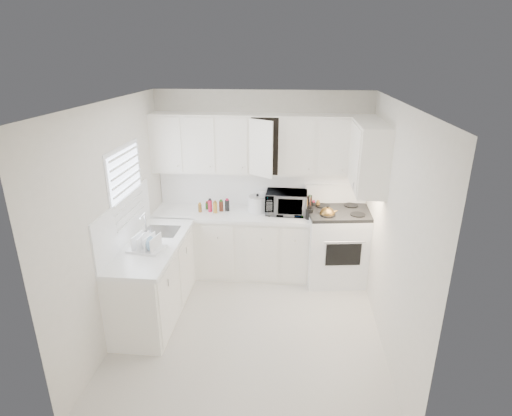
# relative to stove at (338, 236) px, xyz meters

# --- Properties ---
(floor) EXTENTS (3.20, 3.20, 0.00)m
(floor) POSITION_rel_stove_xyz_m (-1.09, -1.26, -0.67)
(floor) COLOR silver
(floor) RESTS_ON ground
(ceiling) EXTENTS (3.20, 3.20, 0.00)m
(ceiling) POSITION_rel_stove_xyz_m (-1.09, -1.26, 1.93)
(ceiling) COLOR white
(ceiling) RESTS_ON ground
(wall_back) EXTENTS (3.00, 0.00, 3.00)m
(wall_back) POSITION_rel_stove_xyz_m (-1.09, 0.34, 0.63)
(wall_back) COLOR white
(wall_back) RESTS_ON ground
(wall_front) EXTENTS (3.00, 0.00, 3.00)m
(wall_front) POSITION_rel_stove_xyz_m (-1.09, -2.86, 0.63)
(wall_front) COLOR white
(wall_front) RESTS_ON ground
(wall_left) EXTENTS (0.00, 3.20, 3.20)m
(wall_left) POSITION_rel_stove_xyz_m (-2.59, -1.26, 0.63)
(wall_left) COLOR white
(wall_left) RESTS_ON ground
(wall_right) EXTENTS (0.00, 3.20, 3.20)m
(wall_right) POSITION_rel_stove_xyz_m (0.41, -1.26, 0.63)
(wall_right) COLOR white
(wall_right) RESTS_ON ground
(window_blinds) EXTENTS (0.06, 0.96, 1.06)m
(window_blinds) POSITION_rel_stove_xyz_m (-2.57, -0.91, 0.88)
(window_blinds) COLOR white
(window_blinds) RESTS_ON wall_left
(lower_cabinets_back) EXTENTS (2.22, 0.60, 0.90)m
(lower_cabinets_back) POSITION_rel_stove_xyz_m (-1.48, 0.04, -0.22)
(lower_cabinets_back) COLOR white
(lower_cabinets_back) RESTS_ON floor
(lower_cabinets_left) EXTENTS (0.60, 1.60, 0.90)m
(lower_cabinets_left) POSITION_rel_stove_xyz_m (-2.29, -1.06, -0.22)
(lower_cabinets_left) COLOR white
(lower_cabinets_left) RESTS_ON floor
(countertop_back) EXTENTS (2.24, 0.64, 0.05)m
(countertop_back) POSITION_rel_stove_xyz_m (-1.48, 0.03, 0.26)
(countertop_back) COLOR white
(countertop_back) RESTS_ON lower_cabinets_back
(countertop_left) EXTENTS (0.64, 1.62, 0.05)m
(countertop_left) POSITION_rel_stove_xyz_m (-2.28, -1.06, 0.26)
(countertop_left) COLOR white
(countertop_left) RESTS_ON lower_cabinets_left
(backsplash_back) EXTENTS (2.98, 0.02, 0.55)m
(backsplash_back) POSITION_rel_stove_xyz_m (-1.09, 0.33, 0.56)
(backsplash_back) COLOR white
(backsplash_back) RESTS_ON wall_back
(backsplash_left) EXTENTS (0.02, 1.60, 0.55)m
(backsplash_left) POSITION_rel_stove_xyz_m (-2.58, -1.06, 0.56)
(backsplash_left) COLOR white
(backsplash_left) RESTS_ON wall_left
(upper_cabinets_back) EXTENTS (3.00, 0.33, 0.80)m
(upper_cabinets_back) POSITION_rel_stove_xyz_m (-1.09, 0.18, 0.83)
(upper_cabinets_back) COLOR white
(upper_cabinets_back) RESTS_ON wall_back
(upper_cabinets_right) EXTENTS (0.33, 0.90, 0.80)m
(upper_cabinets_right) POSITION_rel_stove_xyz_m (0.24, -0.44, 0.83)
(upper_cabinets_right) COLOR white
(upper_cabinets_right) RESTS_ON wall_right
(sink) EXTENTS (0.42, 0.38, 0.30)m
(sink) POSITION_rel_stove_xyz_m (-2.28, -0.71, 0.40)
(sink) COLOR gray
(sink) RESTS_ON countertop_left
(stove) EXTENTS (0.96, 0.82, 1.34)m
(stove) POSITION_rel_stove_xyz_m (0.00, 0.00, 0.00)
(stove) COLOR white
(stove) RESTS_ON floor
(tea_kettle) EXTENTS (0.27, 0.23, 0.23)m
(tea_kettle) POSITION_rel_stove_xyz_m (-0.18, -0.16, 0.39)
(tea_kettle) COLOR brown
(tea_kettle) RESTS_ON stove
(frying_pan) EXTENTS (0.42, 0.54, 0.04)m
(frying_pan) POSITION_rel_stove_xyz_m (0.18, 0.16, 0.30)
(frying_pan) COLOR black
(frying_pan) RESTS_ON stove
(microwave) EXTENTS (0.57, 0.33, 0.38)m
(microwave) POSITION_rel_stove_xyz_m (-0.73, 0.08, 0.47)
(microwave) COLOR gray
(microwave) RESTS_ON countertop_back
(rice_cooker) EXTENTS (0.28, 0.28, 0.26)m
(rice_cooker) POSITION_rel_stove_xyz_m (-1.14, 0.12, 0.41)
(rice_cooker) COLOR white
(rice_cooker) RESTS_ON countertop_back
(paper_towel) EXTENTS (0.12, 0.12, 0.27)m
(paper_towel) POSITION_rel_stove_xyz_m (-1.06, 0.21, 0.42)
(paper_towel) COLOR white
(paper_towel) RESTS_ON countertop_back
(utensil_crock) EXTENTS (0.15, 0.15, 0.35)m
(utensil_crock) POSITION_rel_stove_xyz_m (-0.41, -0.11, 0.45)
(utensil_crock) COLOR black
(utensil_crock) RESTS_ON countertop_back
(dish_rack) EXTENTS (0.42, 0.34, 0.21)m
(dish_rack) POSITION_rel_stove_xyz_m (-2.28, -1.23, 0.39)
(dish_rack) COLOR white
(dish_rack) RESTS_ON countertop_left
(spice_left_0) EXTENTS (0.06, 0.06, 0.13)m
(spice_left_0) POSITION_rel_stove_xyz_m (-1.94, 0.16, 0.35)
(spice_left_0) COLOR brown
(spice_left_0) RESTS_ON countertop_back
(spice_left_1) EXTENTS (0.06, 0.06, 0.13)m
(spice_left_1) POSITION_rel_stove_xyz_m (-1.87, 0.07, 0.35)
(spice_left_1) COLOR #2A6421
(spice_left_1) RESTS_ON countertop_back
(spice_left_2) EXTENTS (0.06, 0.06, 0.13)m
(spice_left_2) POSITION_rel_stove_xyz_m (-1.79, 0.16, 0.35)
(spice_left_2) COLOR #D61C46
(spice_left_2) RESTS_ON countertop_back
(spice_left_3) EXTENTS (0.06, 0.06, 0.13)m
(spice_left_3) POSITION_rel_stove_xyz_m (-1.72, 0.07, 0.35)
(spice_left_3) COLOR #BA832B
(spice_left_3) RESTS_ON countertop_back
(spice_left_4) EXTENTS (0.06, 0.06, 0.13)m
(spice_left_4) POSITION_rel_stove_xyz_m (-1.64, 0.16, 0.35)
(spice_left_4) COLOR #622B1C
(spice_left_4) RESTS_ON countertop_back
(spice_left_5) EXTENTS (0.06, 0.06, 0.13)m
(spice_left_5) POSITION_rel_stove_xyz_m (-1.57, 0.07, 0.35)
(spice_left_5) COLOR black
(spice_left_5) RESTS_ON countertop_back
(sauce_right_0) EXTENTS (0.06, 0.06, 0.19)m
(sauce_right_0) POSITION_rel_stove_xyz_m (-0.51, 0.20, 0.38)
(sauce_right_0) COLOR #D61C46
(sauce_right_0) RESTS_ON countertop_back
(sauce_right_1) EXTENTS (0.06, 0.06, 0.19)m
(sauce_right_1) POSITION_rel_stove_xyz_m (-0.46, 0.14, 0.38)
(sauce_right_1) COLOR #BA832B
(sauce_right_1) RESTS_ON countertop_back
(sauce_right_2) EXTENTS (0.06, 0.06, 0.19)m
(sauce_right_2) POSITION_rel_stove_xyz_m (-0.40, 0.20, 0.38)
(sauce_right_2) COLOR #622B1C
(sauce_right_2) RESTS_ON countertop_back
(sauce_right_3) EXTENTS (0.06, 0.06, 0.19)m
(sauce_right_3) POSITION_rel_stove_xyz_m (-0.35, 0.14, 0.38)
(sauce_right_3) COLOR black
(sauce_right_3) RESTS_ON countertop_back
(sauce_right_4) EXTENTS (0.06, 0.06, 0.19)m
(sauce_right_4) POSITION_rel_stove_xyz_m (-0.29, 0.20, 0.38)
(sauce_right_4) COLOR brown
(sauce_right_4) RESTS_ON countertop_back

